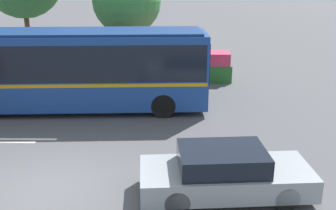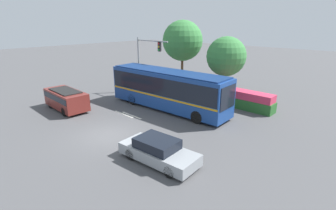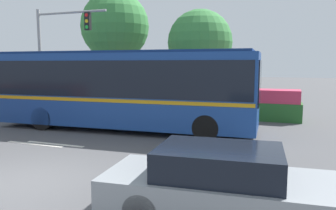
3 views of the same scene
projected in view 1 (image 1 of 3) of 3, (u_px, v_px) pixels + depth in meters
ground_plane at (46, 190)px, 10.87m from camera, size 140.00×140.00×0.00m
city_bus at (70, 66)px, 16.56m from camera, size 11.56×3.11×3.40m
sedan_foreground at (225, 173)px, 10.47m from camera, size 4.65×2.16×1.33m
flowering_hedge at (138, 66)px, 21.46m from camera, size 10.03×1.33×1.57m
street_tree_centre at (127, 1)px, 21.95m from camera, size 3.82×3.82×6.04m
lane_stripe_near at (2, 142)px, 13.88m from camera, size 2.40×0.16×0.01m
lane_stripe_mid at (23, 139)px, 14.12m from camera, size 2.40×0.16×0.01m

